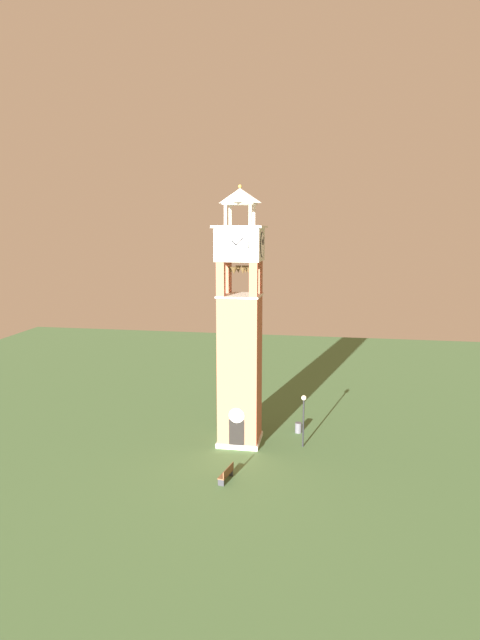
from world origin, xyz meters
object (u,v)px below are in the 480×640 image
lamp_post (304,411)px  trash_bin (298,428)px  clock_tower (240,338)px  park_bench (227,474)px

lamp_post → trash_bin: bearing=100.7°
clock_tower → trash_bin: (4.17, 2.52, -7.49)m
clock_tower → park_bench: 9.68m
trash_bin → clock_tower: bearing=-148.8°
park_bench → lamp_post: lamp_post is taller
lamp_post → trash_bin: lamp_post is taller
clock_tower → lamp_post: 6.99m
clock_tower → park_bench: bearing=-87.9°
clock_tower → trash_bin: size_ratio=23.26×
park_bench → lamp_post: bearing=54.1°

